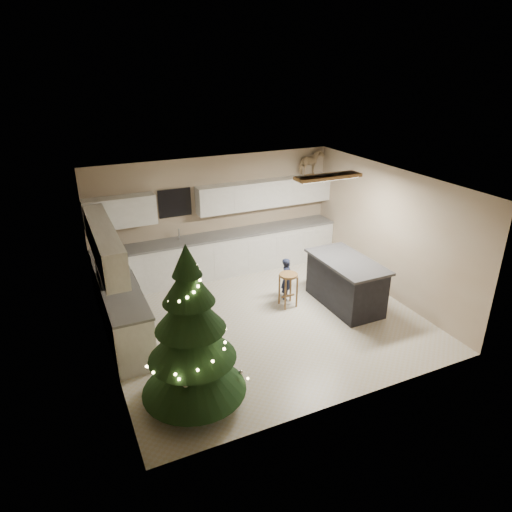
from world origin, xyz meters
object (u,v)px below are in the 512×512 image
island (345,282)px  toddler (287,279)px  rocking_horse (311,163)px  bar_stool (288,282)px  christmas_tree (192,342)px

island → toddler: (-0.91, 0.70, -0.04)m
rocking_horse → bar_stool: bearing=122.5°
bar_stool → christmas_tree: (-2.51, -1.88, 0.48)m
christmas_tree → rocking_horse: bearing=43.4°
christmas_tree → rocking_horse: rocking_horse is taller
christmas_tree → toddler: 3.44m
bar_stool → rocking_horse: bearing=51.2°
toddler → rocking_horse: (1.52, 1.77, 1.85)m
bar_stool → christmas_tree: size_ratio=0.28×
toddler → bar_stool: bearing=-156.2°
island → toddler: island is taller
bar_stool → rocking_horse: (1.64, 2.05, 1.78)m
island → rocking_horse: bearing=76.1°
rocking_horse → christmas_tree: bearing=114.7°
island → rocking_horse: size_ratio=2.44×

